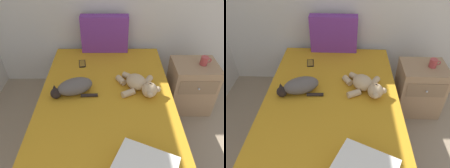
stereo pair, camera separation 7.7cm
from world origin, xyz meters
The scene contains 7 objects.
bed centered at (1.46, 3.41, 0.27)m, with size 1.33×2.08×0.56m.
patterned_cushion centered at (1.44, 4.37, 0.78)m, with size 0.57×0.12×0.45m.
cat centered at (1.15, 3.54, 0.63)m, with size 0.44×0.31×0.15m.
teddy_bear centered at (1.79, 3.58, 0.62)m, with size 0.42×0.44×0.16m.
cell_phone centered at (1.18, 4.05, 0.56)m, with size 0.09×0.16×0.01m.
nightstand centered at (2.46, 3.94, 0.31)m, with size 0.49×0.43×0.62m.
mug centered at (2.53, 3.94, 0.67)m, with size 0.12×0.08×0.09m.
Camera 2 is at (1.59, 1.89, 1.96)m, focal length 35.55 mm.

